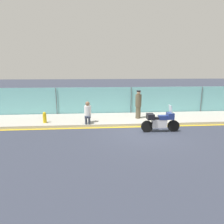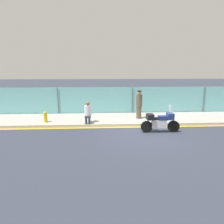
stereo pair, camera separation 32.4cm
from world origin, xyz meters
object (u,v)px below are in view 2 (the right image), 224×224
(person_seated_on_curb, at_px, (88,111))
(officer_standing, at_px, (139,104))
(motorcycle, at_px, (160,122))
(fire_hydrant, at_px, (45,117))

(person_seated_on_curb, bearing_deg, officer_standing, 15.05)
(motorcycle, distance_m, officer_standing, 2.62)
(person_seated_on_curb, xyz_separation_m, fire_hydrant, (-2.63, 0.25, -0.38))
(fire_hydrant, bearing_deg, motorcycle, -15.48)
(officer_standing, xyz_separation_m, fire_hydrant, (-5.92, -0.64, -0.61))
(motorcycle, bearing_deg, fire_hydrant, 165.29)
(officer_standing, relative_size, person_seated_on_curb, 1.41)
(motorcycle, height_order, person_seated_on_curb, motorcycle)
(motorcycle, xyz_separation_m, fire_hydrant, (-6.61, 1.83, -0.09))
(motorcycle, xyz_separation_m, person_seated_on_curb, (-3.98, 1.58, 0.29))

